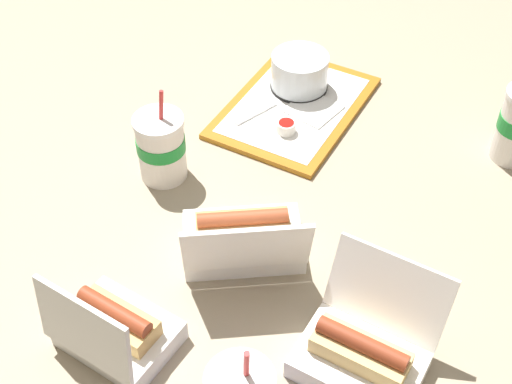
% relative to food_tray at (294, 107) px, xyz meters
% --- Properties ---
extents(ground_plane, '(3.20, 3.20, 0.00)m').
position_rel_food_tray_xyz_m(ground_plane, '(-0.30, -0.08, -0.01)').
color(ground_plane, gray).
extents(food_tray, '(0.40, 0.30, 0.01)m').
position_rel_food_tray_xyz_m(food_tray, '(0.00, 0.00, 0.00)').
color(food_tray, '#A56619').
rests_on(food_tray, ground_plane).
extents(cake_container, '(0.13, 0.13, 0.08)m').
position_rel_food_tray_xyz_m(cake_container, '(0.06, 0.01, 0.05)').
color(cake_container, black).
rests_on(cake_container, food_tray).
extents(ketchup_cup, '(0.04, 0.04, 0.02)m').
position_rel_food_tray_xyz_m(ketchup_cup, '(-0.09, -0.02, 0.02)').
color(ketchup_cup, white).
rests_on(ketchup_cup, food_tray).
extents(napkin_stack, '(0.13, 0.13, 0.00)m').
position_rel_food_tray_xyz_m(napkin_stack, '(0.00, -0.04, 0.01)').
color(napkin_stack, white).
rests_on(napkin_stack, food_tray).
extents(plastic_fork, '(0.10, 0.06, 0.00)m').
position_rel_food_tray_xyz_m(plastic_fork, '(-0.06, 0.07, 0.01)').
color(plastic_fork, white).
rests_on(plastic_fork, food_tray).
extents(clamshell_hotdog_center, '(0.21, 0.21, 0.16)m').
position_rel_food_tray_xyz_m(clamshell_hotdog_center, '(-0.57, -0.31, 0.03)').
color(clamshell_hotdog_center, white).
rests_on(clamshell_hotdog_center, ground_plane).
extents(clamshell_hotdog_front, '(0.17, 0.20, 0.17)m').
position_rel_food_tray_xyz_m(clamshell_hotdog_front, '(-0.67, 0.06, 0.03)').
color(clamshell_hotdog_front, white).
rests_on(clamshell_hotdog_front, ground_plane).
extents(clamshell_hotdog_right, '(0.26, 0.27, 0.17)m').
position_rel_food_tray_xyz_m(clamshell_hotdog_right, '(-0.42, -0.06, 0.03)').
color(clamshell_hotdog_right, white).
rests_on(clamshell_hotdog_right, ground_plane).
extents(soda_cup_right, '(0.10, 0.10, 0.20)m').
position_rel_food_tray_xyz_m(soda_cup_right, '(-0.29, 0.17, 0.07)').
color(soda_cup_right, white).
rests_on(soda_cup_right, ground_plane).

